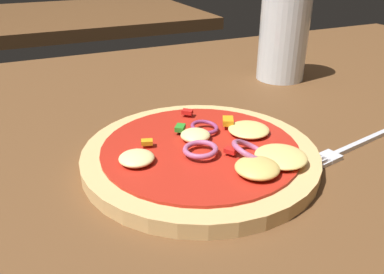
{
  "coord_description": "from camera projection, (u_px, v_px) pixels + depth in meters",
  "views": [
    {
      "loc": [
        -0.2,
        -0.34,
        0.24
      ],
      "look_at": [
        -0.05,
        -0.0,
        0.05
      ],
      "focal_mm": 36.71,
      "sensor_mm": 36.0,
      "label": 1
    }
  ],
  "objects": [
    {
      "name": "fork",
      "position": [
        351.0,
        147.0,
        0.43
      ],
      "size": [
        0.18,
        0.05,
        0.01
      ],
      "color": "silver",
      "rests_on": "dining_table"
    },
    {
      "name": "background_table",
      "position": [
        60.0,
        18.0,
        1.27
      ],
      "size": [
        0.88,
        0.59,
        0.03
      ],
      "color": "brown",
      "rests_on": "ground"
    },
    {
      "name": "pizza",
      "position": [
        203.0,
        154.0,
        0.4
      ],
      "size": [
        0.24,
        0.24,
        0.04
      ],
      "color": "tan",
      "rests_on": "dining_table"
    },
    {
      "name": "beer_glass",
      "position": [
        283.0,
        39.0,
        0.63
      ],
      "size": [
        0.08,
        0.08,
        0.14
      ],
      "color": "silver",
      "rests_on": "dining_table"
    },
    {
      "name": "dining_table",
      "position": [
        229.0,
        158.0,
        0.45
      ],
      "size": [
        1.47,
        0.94,
        0.03
      ],
      "color": "brown",
      "rests_on": "ground"
    }
  ]
}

